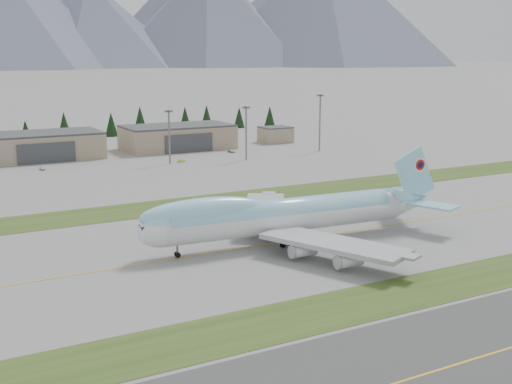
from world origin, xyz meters
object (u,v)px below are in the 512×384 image
boeing_747_freighter (284,215)px  service_vehicle_b (182,162)px  service_vehicle_c (231,153)px  hangar_right (178,137)px  service_vehicle_a (42,170)px  hangar_center (40,146)px

boeing_747_freighter → service_vehicle_b: bearing=83.3°
boeing_747_freighter → service_vehicle_b: (22.22, 115.42, -6.59)m
boeing_747_freighter → service_vehicle_c: boeing_747_freighter is taller
hangar_right → service_vehicle_b: size_ratio=14.24×
hangar_right → service_vehicle_a: 70.13m
hangar_center → hangar_right: bearing=0.0°
boeing_747_freighter → service_vehicle_c: (50.93, 128.90, -6.59)m
boeing_747_freighter → hangar_center: boeing_747_freighter is taller
boeing_747_freighter → service_vehicle_a: bearing=107.7°
hangar_right → service_vehicle_b: hangar_right is taller
hangar_right → service_vehicle_a: (-64.47, -27.08, -5.39)m
service_vehicle_b → service_vehicle_c: 31.71m
hangar_right → service_vehicle_c: bearing=-53.6°
boeing_747_freighter → service_vehicle_b: boeing_747_freighter is taller
service_vehicle_a → service_vehicle_b: (51.89, -8.25, 0.00)m
hangar_center → hangar_right: (60.00, 0.00, 0.00)m
hangar_right → boeing_747_freighter: bearing=-103.0°
boeing_747_freighter → service_vehicle_c: bearing=72.7°
hangar_center → service_vehicle_b: 59.39m
hangar_center → service_vehicle_b: size_ratio=14.24×
hangar_center → service_vehicle_a: (-4.47, -27.08, -5.39)m
hangar_center → boeing_747_freighter: bearing=-80.5°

